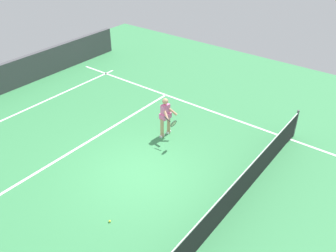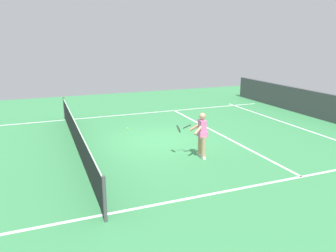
% 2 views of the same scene
% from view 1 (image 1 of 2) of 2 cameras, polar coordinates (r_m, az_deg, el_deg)
% --- Properties ---
extents(ground_plane, '(23.61, 23.61, 0.00)m').
position_cam_1_polar(ground_plane, '(11.73, -4.49, -7.53)').
color(ground_plane, '#38844C').
extents(baseline_marking, '(10.71, 0.10, 0.01)m').
position_cam_1_polar(baseline_marking, '(16.18, -22.29, 2.18)').
color(baseline_marking, white).
rests_on(baseline_marking, ground).
extents(service_line_marking, '(9.71, 0.10, 0.01)m').
position_cam_1_polar(service_line_marking, '(13.34, -13.24, -2.80)').
color(service_line_marking, white).
rests_on(service_line_marking, ground).
extents(sideline_left_marking, '(0.10, 16.16, 0.01)m').
position_cam_1_polar(sideline_left_marking, '(14.99, 7.83, 2.05)').
color(sideline_left_marking, white).
rests_on(sideline_left_marking, ground).
extents(court_net, '(10.39, 0.08, 1.10)m').
position_cam_1_polar(court_net, '(10.06, 9.24, -12.21)').
color(court_net, '#4C4C51').
rests_on(court_net, ground).
extents(tennis_player, '(0.84, 0.92, 1.55)m').
position_cam_1_polar(tennis_player, '(13.02, -0.36, 1.64)').
color(tennis_player, tan).
rests_on(tennis_player, ground).
extents(tennis_ball_near, '(0.07, 0.07, 0.07)m').
position_cam_1_polar(tennis_ball_near, '(10.29, -9.31, -14.80)').
color(tennis_ball_near, '#D1E533').
rests_on(tennis_ball_near, ground).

